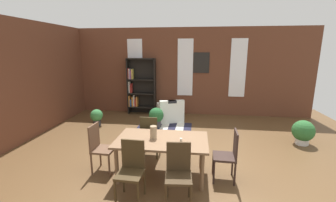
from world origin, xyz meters
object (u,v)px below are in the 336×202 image
object	(u,v)px
dining_chair_near_right	(178,172)
dining_chair_head_left	(100,146)
vase_on_table	(153,132)
dining_chair_near_left	(131,168)
armchair_white	(170,112)
dining_chair_far_left	(150,135)
potted_plant_by_shelf	(303,132)
bookshelf_tall	(139,87)
potted_plant_window	(156,116)
potted_plant_corner	(97,116)
dining_table	(162,143)
dining_chair_head_right	(229,154)

from	to	relation	value
dining_chair_near_right	dining_chair_head_left	xyz separation A→B (m)	(-1.59, 0.73, 0.00)
vase_on_table	dining_chair_near_left	bearing A→B (deg)	-106.97
dining_chair_near_right	armchair_white	size ratio (longest dim) A/B	0.94
dining_chair_far_left	potted_plant_by_shelf	world-z (taller)	dining_chair_far_left
bookshelf_tall	potted_plant_window	xyz separation A→B (m)	(0.89, -1.46, -0.66)
potted_plant_window	dining_chair_head_left	bearing A→B (deg)	-103.08
bookshelf_tall	potted_plant_window	distance (m)	1.84
bookshelf_tall	potted_plant_corner	bearing A→B (deg)	-122.54
dining_table	dining_chair_far_left	world-z (taller)	dining_chair_far_left
dining_chair_near_left	armchair_white	distance (m)	4.15
dining_table	potted_plant_by_shelf	world-z (taller)	dining_table
dining_chair_near_left	dining_chair_head_left	size ratio (longest dim) A/B	1.00
dining_chair_near_left	potted_plant_corner	world-z (taller)	dining_chair_near_left
dining_chair_far_left	dining_chair_near_right	xyz separation A→B (m)	(0.76, -1.45, 0.00)
dining_chair_near_left	vase_on_table	bearing A→B (deg)	73.03
dining_chair_head_right	potted_plant_by_shelf	bearing A→B (deg)	42.11
armchair_white	bookshelf_tall	bearing A→B (deg)	149.74
potted_plant_by_shelf	potted_plant_window	size ratio (longest dim) A/B	1.01
dining_chair_near_right	potted_plant_window	bearing A→B (deg)	105.95
dining_chair_near_left	dining_chair_head_left	distance (m)	1.11
potted_plant_corner	potted_plant_window	xyz separation A→B (m)	(1.89, 0.10, 0.05)
dining_table	bookshelf_tall	size ratio (longest dim) A/B	0.82
dining_table	dining_chair_near_left	bearing A→B (deg)	-117.54
dining_chair_near_left	potted_plant_by_shelf	world-z (taller)	dining_chair_near_left
dining_chair_near_right	potted_plant_by_shelf	bearing A→B (deg)	41.66
dining_chair_head_left	dining_chair_head_right	world-z (taller)	same
dining_chair_head_left	armchair_white	world-z (taller)	dining_chair_head_left
vase_on_table	potted_plant_by_shelf	distance (m)	3.97
dining_chair_head_left	potted_plant_window	size ratio (longest dim) A/B	1.54
potted_plant_by_shelf	potted_plant_window	distance (m)	3.98
dining_chair_near_right	dining_chair_far_left	bearing A→B (deg)	117.57
dining_table	potted_plant_corner	xyz separation A→B (m)	(-2.48, 2.58, -0.36)
dining_chair_head_right	bookshelf_tall	distance (m)	4.97
vase_on_table	potted_plant_window	world-z (taller)	vase_on_table
dining_chair_head_right	potted_plant_corner	bearing A→B (deg)	145.15
bookshelf_tall	potted_plant_corner	size ratio (longest dim) A/B	3.90
potted_plant_by_shelf	dining_chair_head_left	bearing A→B (deg)	-157.45
dining_table	armchair_white	distance (m)	3.45
potted_plant_window	vase_on_table	bearing A→B (deg)	-80.63
dining_chair_near_left	potted_plant_window	xyz separation A→B (m)	(-0.22, 3.40, -0.17)
dining_table	dining_chair_head_right	distance (m)	1.23
dining_table	dining_chair_near_left	distance (m)	0.83
vase_on_table	potted_plant_corner	world-z (taller)	vase_on_table
bookshelf_tall	potted_plant_by_shelf	size ratio (longest dim) A/B	3.29
potted_plant_corner	potted_plant_window	size ratio (longest dim) A/B	0.85
dining_chair_far_left	potted_plant_corner	bearing A→B (deg)	138.62
bookshelf_tall	potted_plant_by_shelf	xyz separation A→B (m)	(4.79, -2.26, -0.67)
potted_plant_by_shelf	armchair_white	bearing A→B (deg)	156.59
armchair_white	dining_chair_near_right	bearing A→B (deg)	-81.37
dining_chair_far_left	dining_chair_head_left	world-z (taller)	same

